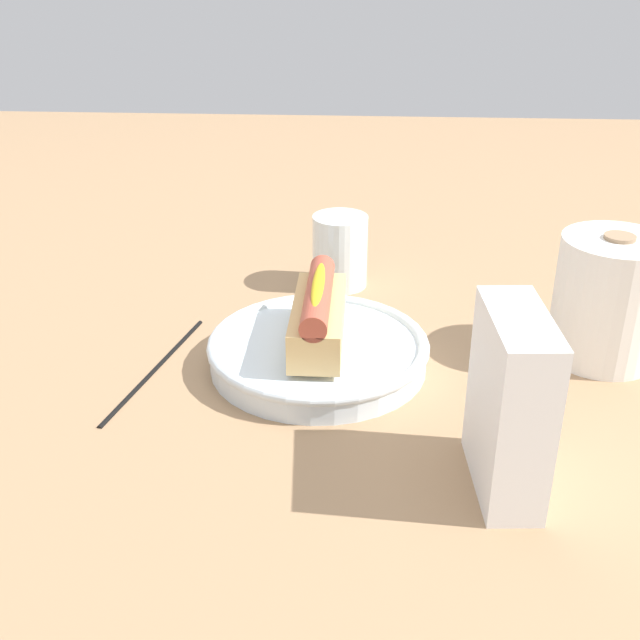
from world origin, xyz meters
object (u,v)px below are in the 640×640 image
(hotdog_front, at_px, (320,313))
(napkin_box, at_px, (510,404))
(serving_bowl, at_px, (320,350))
(water_glass, at_px, (340,254))
(paper_towel_roll, at_px, (609,299))
(chopstick_near, at_px, (156,367))

(hotdog_front, bearing_deg, napkin_box, 40.93)
(serving_bowl, height_order, napkin_box, napkin_box)
(serving_bowl, distance_m, napkin_box, 0.25)
(water_glass, xyz_separation_m, paper_towel_roll, (0.17, 0.28, 0.02))
(hotdog_front, height_order, napkin_box, napkin_box)
(water_glass, xyz_separation_m, napkin_box, (0.39, 0.15, 0.03))
(water_glass, relative_size, napkin_box, 0.60)
(hotdog_front, distance_m, napkin_box, 0.24)
(serving_bowl, distance_m, water_glass, 0.21)
(serving_bowl, xyz_separation_m, chopstick_near, (0.02, -0.17, -0.01))
(hotdog_front, height_order, paper_towel_roll, paper_towel_roll)
(chopstick_near, bearing_deg, paper_towel_roll, 110.08)
(paper_towel_roll, bearing_deg, hotdog_front, -82.59)
(chopstick_near, bearing_deg, napkin_box, 76.35)
(chopstick_near, bearing_deg, serving_bowl, 109.72)
(paper_towel_roll, xyz_separation_m, chopstick_near, (0.06, -0.46, -0.06))
(water_glass, height_order, napkin_box, napkin_box)
(water_glass, bearing_deg, chopstick_near, -38.54)
(water_glass, height_order, chopstick_near, water_glass)
(serving_bowl, height_order, water_glass, water_glass)
(chopstick_near, bearing_deg, water_glass, 154.33)
(serving_bowl, relative_size, napkin_box, 1.50)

